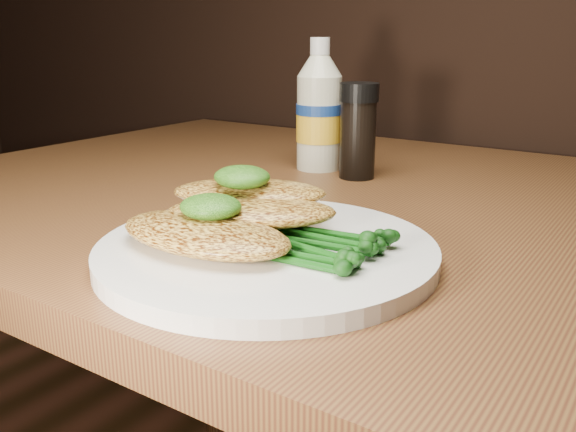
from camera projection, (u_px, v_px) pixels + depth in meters
The scene contains 9 objects.
plate at pixel (267, 251), 0.53m from camera, with size 0.29×0.29×0.02m, color white.
chicken_front at pixel (204, 234), 0.51m from camera, with size 0.16×0.09×0.03m, color gold.
chicken_mid at pixel (252, 212), 0.55m from camera, with size 0.15×0.08×0.02m, color gold.
chicken_back at pixel (249, 193), 0.58m from camera, with size 0.15×0.07×0.02m, color gold.
pesto_front at pixel (211, 207), 0.52m from camera, with size 0.05×0.05×0.02m, color #0C3407.
pesto_back at pixel (242, 177), 0.56m from camera, with size 0.05×0.05×0.02m, color #0C3407.
broccolini_bundle at pixel (312, 240), 0.50m from camera, with size 0.14×0.11×0.02m, color #114B10, non-canonical shape.
mayo_bottle at pixel (319, 105), 0.86m from camera, with size 0.06×0.06×0.18m, color beige, non-canonical shape.
pepper_grinder at pixel (358, 131), 0.81m from camera, with size 0.05×0.05×0.13m, color black, non-canonical shape.
Camera 1 is at (0.33, 0.41, 0.94)m, focal length 38.42 mm.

